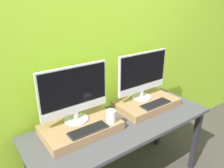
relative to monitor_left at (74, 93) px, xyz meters
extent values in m
cube|color=#9ED12D|center=(0.36, 0.23, 0.26)|extent=(8.00, 0.04, 2.60)
cube|color=#47474C|center=(0.36, -0.15, -0.33)|extent=(1.64, 0.62, 0.03)
cube|color=#232328|center=(1.12, -0.41, -0.69)|extent=(0.05, 0.05, 0.69)
cube|color=#232328|center=(1.12, 0.10, -0.69)|extent=(0.05, 0.05, 0.69)
cube|color=#99754C|center=(0.00, -0.07, -0.28)|extent=(0.60, 0.36, 0.07)
cylinder|color=silver|center=(0.00, 0.00, -0.24)|extent=(0.20, 0.20, 0.01)
cylinder|color=silver|center=(0.00, 0.00, -0.20)|extent=(0.04, 0.04, 0.06)
cube|color=silver|center=(0.00, 0.00, 0.02)|extent=(0.57, 0.02, 0.38)
cube|color=black|center=(0.00, -0.01, 0.05)|extent=(0.54, 0.00, 0.30)
cube|color=silver|center=(0.00, -0.01, -0.14)|extent=(0.56, 0.00, 0.06)
cube|color=#2D2D2D|center=(0.00, -0.19, -0.24)|extent=(0.31, 0.11, 0.01)
cube|color=black|center=(0.00, -0.19, -0.23)|extent=(0.29, 0.09, 0.00)
cylinder|color=white|center=(0.21, -0.19, -0.19)|extent=(0.08, 0.08, 0.10)
cube|color=#99754C|center=(0.72, -0.07, -0.28)|extent=(0.60, 0.36, 0.07)
cylinder|color=silver|center=(0.72, 0.00, -0.24)|extent=(0.20, 0.20, 0.01)
cylinder|color=silver|center=(0.72, 0.00, -0.20)|extent=(0.04, 0.04, 0.06)
cube|color=silver|center=(0.72, 0.00, 0.02)|extent=(0.57, 0.02, 0.38)
cube|color=black|center=(0.72, -0.01, 0.05)|extent=(0.54, 0.00, 0.30)
cube|color=silver|center=(0.72, -0.01, -0.14)|extent=(0.56, 0.00, 0.06)
cube|color=#2D2D2D|center=(0.72, -0.19, -0.24)|extent=(0.31, 0.11, 0.01)
cube|color=black|center=(0.72, -0.19, -0.23)|extent=(0.29, 0.09, 0.00)
camera|label=1|loc=(-0.66, -1.40, 0.69)|focal=35.00mm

